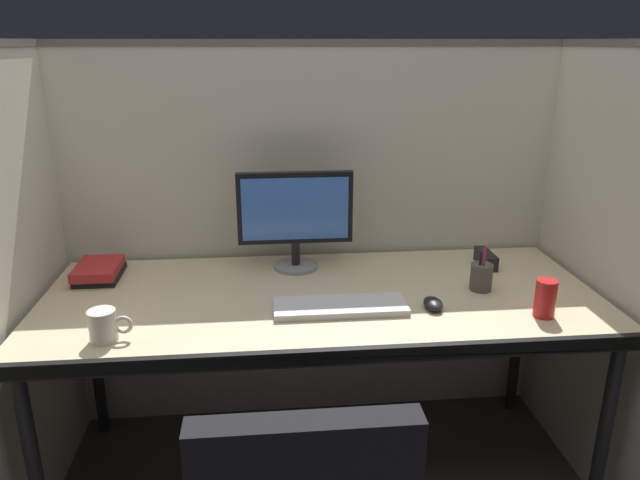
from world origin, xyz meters
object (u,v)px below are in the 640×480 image
(monitor_center, at_px, (295,214))
(pen_cup, at_px, (481,277))
(book_stack, at_px, (99,271))
(coffee_mug, at_px, (104,326))
(soda_can, at_px, (545,298))
(keyboard_main, at_px, (340,307))
(computer_mouse, at_px, (433,304))
(red_stapler, at_px, (486,259))
(desk, at_px, (322,309))

(monitor_center, relative_size, pen_cup, 2.58)
(book_stack, relative_size, pen_cup, 1.31)
(coffee_mug, distance_m, pen_cup, 1.24)
(coffee_mug, height_order, pen_cup, pen_cup)
(soda_can, bearing_deg, keyboard_main, 170.33)
(computer_mouse, relative_size, red_stapler, 0.64)
(computer_mouse, bearing_deg, keyboard_main, 176.24)
(coffee_mug, xyz_separation_m, pen_cup, (1.22, 0.25, 0.00))
(computer_mouse, distance_m, soda_can, 0.35)
(computer_mouse, xyz_separation_m, pen_cup, (0.21, 0.13, 0.03))
(monitor_center, height_order, book_stack, monitor_center)
(soda_can, height_order, pen_cup, pen_cup)
(keyboard_main, distance_m, soda_can, 0.65)
(computer_mouse, bearing_deg, coffee_mug, -173.24)
(monitor_center, relative_size, keyboard_main, 1.00)
(pen_cup, bearing_deg, computer_mouse, -147.11)
(pen_cup, height_order, red_stapler, pen_cup)
(soda_can, distance_m, book_stack, 1.55)
(desk, height_order, red_stapler, red_stapler)
(coffee_mug, bearing_deg, soda_can, 1.34)
(monitor_center, relative_size, soda_can, 3.52)
(coffee_mug, bearing_deg, monitor_center, 41.94)
(desk, distance_m, book_stack, 0.84)
(coffee_mug, xyz_separation_m, red_stapler, (1.32, 0.48, -0.02))
(keyboard_main, height_order, soda_can, soda_can)
(red_stapler, bearing_deg, book_stack, 179.48)
(book_stack, xyz_separation_m, red_stapler, (1.46, -0.01, -0.00))
(keyboard_main, bearing_deg, computer_mouse, -3.76)
(red_stapler, bearing_deg, keyboard_main, -150.94)
(computer_mouse, distance_m, pen_cup, 0.25)
(computer_mouse, height_order, coffee_mug, coffee_mug)
(soda_can, xyz_separation_m, book_stack, (-1.48, 0.46, -0.03))
(monitor_center, xyz_separation_m, book_stack, (-0.72, -0.03, -0.19))
(keyboard_main, height_order, red_stapler, red_stapler)
(keyboard_main, relative_size, coffee_mug, 3.41)
(red_stapler, bearing_deg, desk, -161.35)
(keyboard_main, xyz_separation_m, red_stapler, (0.61, 0.34, 0.02))
(computer_mouse, bearing_deg, book_stack, 161.99)
(book_stack, bearing_deg, red_stapler, -0.52)
(pen_cup, distance_m, red_stapler, 0.25)
(soda_can, xyz_separation_m, pen_cup, (-0.13, 0.22, -0.01))
(soda_can, height_order, red_stapler, soda_can)
(desk, relative_size, computer_mouse, 19.79)
(monitor_center, bearing_deg, coffee_mug, -138.06)
(computer_mouse, relative_size, coffee_mug, 0.76)
(desk, relative_size, book_stack, 8.70)
(book_stack, xyz_separation_m, pen_cup, (1.36, -0.24, 0.02))
(soda_can, bearing_deg, red_stapler, 92.86)
(desk, bearing_deg, monitor_center, 105.21)
(desk, height_order, book_stack, book_stack)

